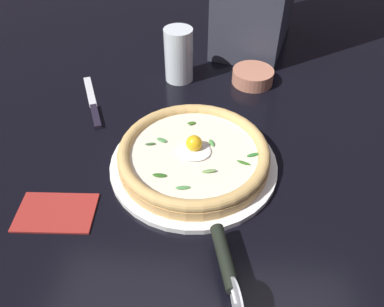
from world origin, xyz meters
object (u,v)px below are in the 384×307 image
Objects in this scene: pizza at (192,153)px; drinking_glass at (179,59)px; pizza_cutter at (227,268)px; folded_napkin at (56,212)px; side_bowl at (253,76)px; table_knife at (94,108)px.

pizza is 2.16× the size of drinking_glass.
pizza is 0.34m from drinking_glass.
pizza is 0.26m from pizza_cutter.
folded_napkin is at bearing -109.66° from drinking_glass.
drinking_glass is (-0.20, 0.00, 0.04)m from side_bowl.
pizza_cutter reaches higher than pizza.
table_knife is (-0.33, 0.42, -0.03)m from pizza_cutter.
side_bowl is at bearing 84.57° from pizza_cutter.
side_bowl is 0.20m from drinking_glass.
table_knife is at bearing 128.38° from pizza_cutter.
side_bowl is at bearing 22.17° from table_knife.
drinking_glass is at bearing 103.73° from pizza_cutter.
pizza is at bearing 106.98° from pizza_cutter.
side_bowl is (0.13, 0.33, -0.01)m from pizza.
drinking_glass reaches higher than pizza.
drinking_glass is (-0.14, 0.58, 0.02)m from pizza_cutter.
side_bowl is at bearing -0.19° from drinking_glass.
pizza is 0.35m from side_bowl.
folded_napkin is at bearing 161.72° from pizza_cutter.
side_bowl is 0.49× the size of table_knife.
drinking_glass is 0.51m from folded_napkin.
pizza_cutter is at bearing -18.28° from folded_napkin.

